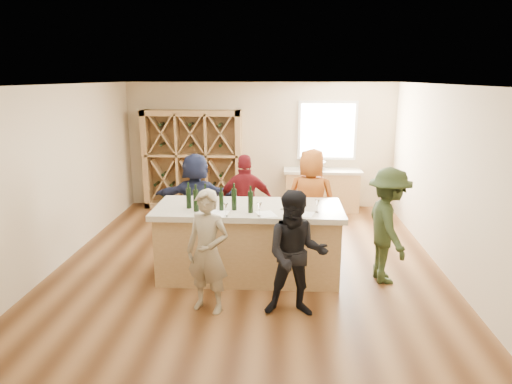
# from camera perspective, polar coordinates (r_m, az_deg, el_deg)

# --- Properties ---
(floor) EXTENTS (6.00, 7.00, 0.10)m
(floor) POSITION_cam_1_polar(r_m,az_deg,el_deg) (7.38, -0.88, -9.44)
(floor) COLOR brown
(floor) RESTS_ON ground
(ceiling) EXTENTS (6.00, 7.00, 0.10)m
(ceiling) POSITION_cam_1_polar(r_m,az_deg,el_deg) (6.76, -0.97, 13.69)
(ceiling) COLOR white
(ceiling) RESTS_ON ground
(wall_back) EXTENTS (6.00, 0.10, 2.80)m
(wall_back) POSITION_cam_1_polar(r_m,az_deg,el_deg) (10.42, 0.51, 5.88)
(wall_back) COLOR #C8B491
(wall_back) RESTS_ON ground
(wall_front) EXTENTS (6.00, 0.10, 2.80)m
(wall_front) POSITION_cam_1_polar(r_m,az_deg,el_deg) (3.57, -5.14, -10.95)
(wall_front) COLOR #C8B491
(wall_front) RESTS_ON ground
(wall_left) EXTENTS (0.10, 7.00, 2.80)m
(wall_left) POSITION_cam_1_polar(r_m,az_deg,el_deg) (7.77, -23.98, 1.75)
(wall_left) COLOR #C8B491
(wall_left) RESTS_ON ground
(wall_right) EXTENTS (0.10, 7.00, 2.80)m
(wall_right) POSITION_cam_1_polar(r_m,az_deg,el_deg) (7.37, 23.47, 1.18)
(wall_right) COLOR #C8B491
(wall_right) RESTS_ON ground
(window_frame) EXTENTS (1.30, 0.06, 1.30)m
(window_frame) POSITION_cam_1_polar(r_m,az_deg,el_deg) (10.33, 8.90, 7.60)
(window_frame) COLOR white
(window_frame) RESTS_ON wall_back
(window_pane) EXTENTS (1.18, 0.01, 1.18)m
(window_pane) POSITION_cam_1_polar(r_m,az_deg,el_deg) (10.29, 8.92, 7.57)
(window_pane) COLOR white
(window_pane) RESTS_ON wall_back
(wine_rack) EXTENTS (2.20, 0.45, 2.20)m
(wine_rack) POSITION_cam_1_polar(r_m,az_deg,el_deg) (10.37, -7.90, 4.03)
(wine_rack) COLOR #A4804E
(wine_rack) RESTS_ON floor
(back_counter_base) EXTENTS (1.60, 0.58, 0.86)m
(back_counter_base) POSITION_cam_1_polar(r_m,az_deg,el_deg) (10.29, 8.21, 0.12)
(back_counter_base) COLOR #A4804E
(back_counter_base) RESTS_ON floor
(back_counter_top) EXTENTS (1.70, 0.62, 0.06)m
(back_counter_top) POSITION_cam_1_polar(r_m,az_deg,el_deg) (10.19, 8.30, 2.63)
(back_counter_top) COLOR #BBB29A
(back_counter_top) RESTS_ON back_counter_base
(sink) EXTENTS (0.54, 0.54, 0.19)m
(sink) POSITION_cam_1_polar(r_m,az_deg,el_deg) (10.15, 7.20, 3.33)
(sink) COLOR silver
(sink) RESTS_ON back_counter_top
(faucet) EXTENTS (0.02, 0.02, 0.30)m
(faucet) POSITION_cam_1_polar(r_m,az_deg,el_deg) (10.31, 7.15, 3.83)
(faucet) COLOR silver
(faucet) RESTS_ON back_counter_top
(tasting_counter_base) EXTENTS (2.60, 1.00, 1.00)m
(tasting_counter_base) POSITION_cam_1_polar(r_m,az_deg,el_deg) (6.82, -0.91, -6.51)
(tasting_counter_base) COLOR #A4804E
(tasting_counter_base) RESTS_ON floor
(tasting_counter_top) EXTENTS (2.72, 1.12, 0.08)m
(tasting_counter_top) POSITION_cam_1_polar(r_m,az_deg,el_deg) (6.64, -0.93, -2.16)
(tasting_counter_top) COLOR #BBB29A
(tasting_counter_top) RESTS_ON tasting_counter_base
(wine_bottle_a) EXTENTS (0.08, 0.08, 0.30)m
(wine_bottle_a) POSITION_cam_1_polar(r_m,az_deg,el_deg) (6.58, -8.41, -0.76)
(wine_bottle_a) COLOR black
(wine_bottle_a) RESTS_ON tasting_counter_top
(wine_bottle_b) EXTENTS (0.09, 0.09, 0.31)m
(wine_bottle_b) POSITION_cam_1_polar(r_m,az_deg,el_deg) (6.42, -7.51, -1.07)
(wine_bottle_b) COLOR black
(wine_bottle_b) RESTS_ON tasting_counter_top
(wine_bottle_c) EXTENTS (0.09, 0.09, 0.28)m
(wine_bottle_c) POSITION_cam_1_polar(r_m,az_deg,el_deg) (6.53, -6.33, -0.88)
(wine_bottle_c) COLOR black
(wine_bottle_c) RESTS_ON tasting_counter_top
(wine_bottle_d) EXTENTS (0.08, 0.08, 0.27)m
(wine_bottle_d) POSITION_cam_1_polar(r_m,az_deg,el_deg) (6.43, -4.36, -1.16)
(wine_bottle_d) COLOR black
(wine_bottle_d) RESTS_ON tasting_counter_top
(wine_bottle_e) EXTENTS (0.10, 0.10, 0.31)m
(wine_bottle_e) POSITION_cam_1_polar(r_m,az_deg,el_deg) (6.43, -2.75, -0.93)
(wine_bottle_e) COLOR black
(wine_bottle_e) RESTS_ON tasting_counter_top
(wine_glass_a) EXTENTS (0.07, 0.07, 0.17)m
(wine_glass_a) POSITION_cam_1_polar(r_m,az_deg,el_deg) (6.17, -3.79, -2.26)
(wine_glass_a) COLOR white
(wine_glass_a) RESTS_ON tasting_counter_top
(wine_glass_b) EXTENTS (0.08, 0.08, 0.19)m
(wine_glass_b) POSITION_cam_1_polar(r_m,az_deg,el_deg) (6.16, 0.41, -2.19)
(wine_glass_b) COLOR white
(wine_glass_b) RESTS_ON tasting_counter_top
(wine_glass_c) EXTENTS (0.07, 0.07, 0.17)m
(wine_glass_c) POSITION_cam_1_polar(r_m,az_deg,el_deg) (6.20, 5.22, -2.18)
(wine_glass_c) COLOR white
(wine_glass_c) RESTS_ON tasting_counter_top
(wine_glass_d) EXTENTS (0.07, 0.07, 0.17)m
(wine_glass_d) POSITION_cam_1_polar(r_m,az_deg,el_deg) (6.48, 3.34, -1.48)
(wine_glass_d) COLOR white
(wine_glass_d) RESTS_ON tasting_counter_top
(wine_glass_e) EXTENTS (0.08, 0.08, 0.17)m
(wine_glass_e) POSITION_cam_1_polar(r_m,az_deg,el_deg) (6.38, 7.65, -1.79)
(wine_glass_e) COLOR white
(wine_glass_e) RESTS_ON tasting_counter_top
(tasting_menu_a) EXTENTS (0.27, 0.35, 0.00)m
(tasting_menu_a) POSITION_cam_1_polar(r_m,az_deg,el_deg) (6.31, -4.62, -2.70)
(tasting_menu_a) COLOR white
(tasting_menu_a) RESTS_ON tasting_counter_top
(tasting_menu_b) EXTENTS (0.33, 0.38, 0.00)m
(tasting_menu_b) POSITION_cam_1_polar(r_m,az_deg,el_deg) (6.27, 1.29, -2.77)
(tasting_menu_b) COLOR white
(tasting_menu_b) RESTS_ON tasting_counter_top
(tasting_menu_c) EXTENTS (0.26, 0.31, 0.00)m
(tasting_menu_c) POSITION_cam_1_polar(r_m,az_deg,el_deg) (6.30, 6.30, -2.78)
(tasting_menu_c) COLOR white
(tasting_menu_c) RESTS_ON tasting_counter_top
(person_near_left) EXTENTS (0.69, 0.59, 1.58)m
(person_near_left) POSITION_cam_1_polar(r_m,az_deg,el_deg) (5.77, -6.05, -7.44)
(person_near_left) COLOR gray
(person_near_left) RESTS_ON floor
(person_near_right) EXTENTS (0.78, 0.43, 1.61)m
(person_near_right) POSITION_cam_1_polar(r_m,az_deg,el_deg) (5.65, 5.05, -7.78)
(person_near_right) COLOR black
(person_near_right) RESTS_ON floor
(person_server) EXTENTS (0.62, 1.14, 1.68)m
(person_server) POSITION_cam_1_polar(r_m,az_deg,el_deg) (6.81, 16.16, -4.06)
(person_server) COLOR #263319
(person_server) RESTS_ON floor
(person_far_mid) EXTENTS (1.01, 0.58, 1.66)m
(person_far_mid) POSITION_cam_1_polar(r_m,az_deg,el_deg) (7.77, -1.27, -1.34)
(person_far_mid) COLOR #590F14
(person_far_mid) RESTS_ON floor
(person_far_right) EXTENTS (0.97, 0.75, 1.76)m
(person_far_right) POSITION_cam_1_polar(r_m,az_deg,el_deg) (7.77, 6.86, -1.04)
(person_far_right) COLOR #994C19
(person_far_right) RESTS_ON floor
(person_far_left) EXTENTS (1.54, 0.56, 1.65)m
(person_far_left) POSITION_cam_1_polar(r_m,az_deg,el_deg) (8.03, -7.46, -0.95)
(person_far_left) COLOR #191E38
(person_far_left) RESTS_ON floor
(wine_bottle_f) EXTENTS (0.07, 0.07, 0.30)m
(wine_bottle_f) POSITION_cam_1_polar(r_m,az_deg,el_deg) (6.30, -0.68, -1.27)
(wine_bottle_f) COLOR black
(wine_bottle_f) RESTS_ON tasting_counter_top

